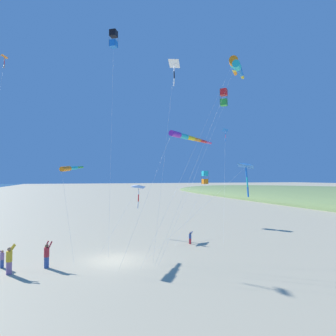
% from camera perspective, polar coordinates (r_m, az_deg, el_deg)
% --- Properties ---
extents(ground_plane, '(600.00, 600.00, 0.00)m').
position_cam_1_polar(ground_plane, '(22.42, -10.69, -17.64)').
color(ground_plane, '#C6B58C').
extents(person_adult_flyer, '(0.61, 0.63, 1.75)m').
position_cam_1_polar(person_adult_flyer, '(21.66, -23.09, -15.48)').
color(person_adult_flyer, '#335199').
rests_on(person_adult_flyer, ground_plane).
extents(person_child_green_jacket, '(0.45, 0.39, 1.30)m').
position_cam_1_polar(person_child_green_jacket, '(23.00, -30.28, -15.18)').
color(person_child_green_jacket, '#335199').
rests_on(person_child_green_jacket, ground_plane).
extents(person_child_grey_jacket, '(0.38, 0.42, 1.17)m').
position_cam_1_polar(person_child_grey_jacket, '(26.98, 4.46, -13.59)').
color(person_child_grey_jacket, '#B72833').
rests_on(person_child_grey_jacket, ground_plane).
extents(person_bystander_far, '(0.64, 0.54, 1.86)m').
position_cam_1_polar(person_bystander_far, '(21.28, -29.16, -15.47)').
color(person_bystander_far, '#8E6B9E').
rests_on(person_bystander_far, ground_plane).
extents(kite_delta_green_low_center, '(5.71, 7.45, 5.42)m').
position_cam_1_polar(kite_delta_green_low_center, '(30.96, -5.92, -3.78)').
color(kite_delta_green_low_center, white).
rests_on(kite_delta_green_low_center, ground_plane).
extents(kite_delta_long_streamer_right, '(4.73, 7.29, 17.80)m').
position_cam_1_polar(kite_delta_long_streamer_right, '(30.02, 1.38, 20.05)').
color(kite_delta_long_streamer_right, white).
rests_on(kite_delta_long_streamer_right, ground_plane).
extents(kite_box_black_fish_shape, '(8.98, 11.51, 7.01)m').
position_cam_1_polar(kite_box_black_fish_shape, '(38.97, 7.38, -1.90)').
color(kite_box_black_fish_shape, '#1EB7C6').
rests_on(kite_box_black_fish_shape, ground_plane).
extents(kite_windsock_blue_topmost, '(12.65, 7.90, 17.71)m').
position_cam_1_polar(kite_windsock_blue_topmost, '(30.91, 13.11, 19.38)').
color(kite_windsock_blue_topmost, orange).
rests_on(kite_windsock_blue_topmost, ground_plane).
extents(kite_delta_striped_overhead, '(9.87, 2.04, 7.48)m').
position_cam_1_polar(kite_delta_striped_overhead, '(25.48, 15.38, 0.33)').
color(kite_delta_striped_overhead, blue).
rests_on(kite_delta_striped_overhead, ground_plane).
extents(kite_delta_white_trailing, '(2.13, 16.59, 20.95)m').
position_cam_1_polar(kite_delta_white_trailing, '(41.69, -29.88, 18.59)').
color(kite_delta_white_trailing, orange).
rests_on(kite_delta_white_trailing, ground_plane).
extents(kite_delta_small_distant, '(5.54, 8.70, 12.30)m').
position_cam_1_polar(kite_delta_small_distant, '(36.61, 11.43, 7.26)').
color(kite_delta_small_distant, blue).
rests_on(kite_delta_small_distant, ground_plane).
extents(kite_windsock_checkered_midright, '(10.46, 6.69, 9.82)m').
position_cam_1_polar(kite_windsock_checkered_midright, '(24.92, 4.00, 6.13)').
color(kite_windsock_checkered_midright, purple).
rests_on(kite_windsock_checkered_midright, ground_plane).
extents(kite_box_orange_high_right, '(10.20, 8.06, 15.58)m').
position_cam_1_polar(kite_box_orange_high_right, '(31.95, 11.09, 13.68)').
color(kite_box_orange_high_right, red).
rests_on(kite_box_orange_high_right, ground_plane).
extents(kite_box_teal_far_right, '(2.27, 10.44, 22.83)m').
position_cam_1_polar(kite_box_teal_far_right, '(36.01, -10.85, 24.04)').
color(kite_box_teal_far_right, black).
rests_on(kite_box_teal_far_right, ground_plane).
extents(kite_windsock_long_streamer_left, '(10.98, 5.40, 16.35)m').
position_cam_1_polar(kite_windsock_long_streamer_left, '(28.04, 13.93, 18.66)').
color(kite_windsock_long_streamer_left, '#1EB7C6').
rests_on(kite_windsock_long_streamer_left, ground_plane).
extents(kite_windsock_purple_drifting, '(2.07, 7.08, 7.18)m').
position_cam_1_polar(kite_windsock_purple_drifting, '(25.65, -19.08, -0.08)').
color(kite_windsock_purple_drifting, orange).
rests_on(kite_windsock_purple_drifting, ground_plane).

